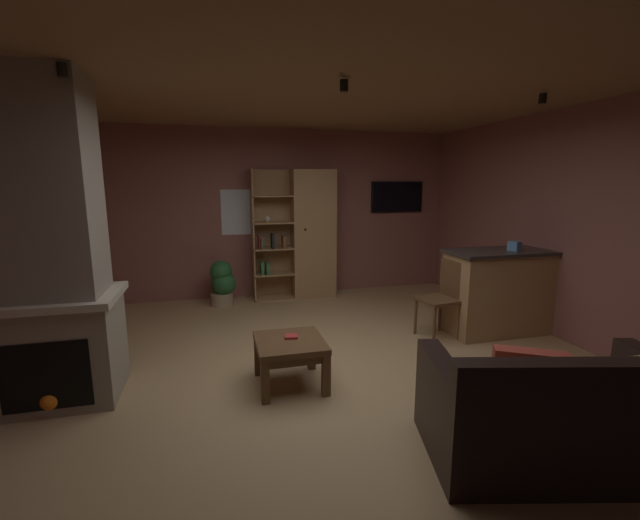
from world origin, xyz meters
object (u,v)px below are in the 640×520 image
(leather_couch, at_px, (556,418))
(potted_floor_plant, at_px, (222,283))
(kitchen_bar_counter, at_px, (507,291))
(dining_chair, at_px, (444,294))
(table_book_0, at_px, (291,336))
(tissue_box, at_px, (515,246))
(bookshelf_cabinet, at_px, (307,235))
(wall_mounted_tv, at_px, (397,197))
(stone_fireplace, at_px, (49,260))
(coffee_table, at_px, (290,349))

(leather_couch, height_order, potted_floor_plant, leather_couch)
(kitchen_bar_counter, xyz_separation_m, dining_chair, (-0.85, 0.03, 0.01))
(table_book_0, bearing_deg, leather_couch, -46.11)
(tissue_box, bearing_deg, table_book_0, -168.19)
(bookshelf_cabinet, bearing_deg, table_book_0, -105.68)
(leather_couch, distance_m, dining_chair, 2.29)
(wall_mounted_tv, bearing_deg, stone_fireplace, -146.74)
(dining_chair, relative_size, potted_floor_plant, 1.34)
(tissue_box, xyz_separation_m, leather_couch, (-1.35, -2.12, -0.78))
(kitchen_bar_counter, relative_size, table_book_0, 13.67)
(stone_fireplace, relative_size, table_book_0, 23.55)
(dining_chair, bearing_deg, tissue_box, -6.78)
(kitchen_bar_counter, distance_m, coffee_table, 2.94)
(kitchen_bar_counter, xyz_separation_m, coffee_table, (-2.85, -0.71, -0.18))
(kitchen_bar_counter, height_order, coffee_table, kitchen_bar_counter)
(wall_mounted_tv, bearing_deg, kitchen_bar_counter, -80.95)
(coffee_table, distance_m, dining_chair, 2.14)
(coffee_table, bearing_deg, leather_couch, -44.63)
(coffee_table, relative_size, potted_floor_plant, 0.91)
(leather_couch, bearing_deg, dining_chair, 77.25)
(kitchen_bar_counter, xyz_separation_m, wall_mounted_tv, (-0.39, 2.43, 1.07))
(stone_fireplace, height_order, wall_mounted_tv, stone_fireplace)
(tissue_box, relative_size, potted_floor_plant, 0.18)
(dining_chair, bearing_deg, potted_floor_plant, 141.74)
(potted_floor_plant, height_order, wall_mounted_tv, wall_mounted_tv)
(bookshelf_cabinet, relative_size, coffee_table, 3.26)
(kitchen_bar_counter, bearing_deg, stone_fireplace, -174.65)
(dining_chair, bearing_deg, kitchen_bar_counter, -2.25)
(stone_fireplace, xyz_separation_m, potted_floor_plant, (1.39, 2.47, -0.85))
(stone_fireplace, distance_m, table_book_0, 2.10)
(leather_couch, distance_m, table_book_0, 2.13)
(stone_fireplace, xyz_separation_m, bookshelf_cabinet, (2.75, 2.66, -0.20))
(coffee_table, height_order, potted_floor_plant, potted_floor_plant)
(table_book_0, bearing_deg, wall_mounted_tv, 51.66)
(kitchen_bar_counter, height_order, leather_couch, kitchen_bar_counter)
(kitchen_bar_counter, bearing_deg, dining_chair, 177.75)
(potted_floor_plant, bearing_deg, dining_chair, -38.26)
(bookshelf_cabinet, bearing_deg, wall_mounted_tv, 7.35)
(leather_couch, xyz_separation_m, dining_chair, (0.50, 2.22, 0.23))
(kitchen_bar_counter, bearing_deg, potted_floor_plant, 149.07)
(wall_mounted_tv, bearing_deg, bookshelf_cabinet, -172.65)
(stone_fireplace, xyz_separation_m, table_book_0, (1.94, -0.21, -0.76))
(kitchen_bar_counter, bearing_deg, tissue_box, -98.06)
(kitchen_bar_counter, distance_m, dining_chair, 0.85)
(bookshelf_cabinet, xyz_separation_m, coffee_table, (-0.83, -2.93, -0.66))
(kitchen_bar_counter, relative_size, wall_mounted_tv, 1.66)
(wall_mounted_tv, bearing_deg, coffee_table, -128.10)
(tissue_box, height_order, table_book_0, tissue_box)
(kitchen_bar_counter, distance_m, potted_floor_plant, 3.94)
(tissue_box, relative_size, leather_couch, 0.07)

